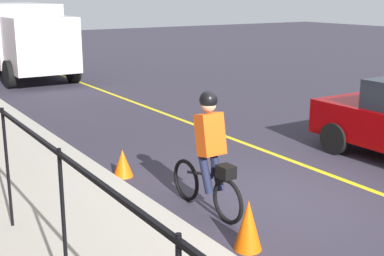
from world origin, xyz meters
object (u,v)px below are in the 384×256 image
box_truck_background (21,36)px  traffic_cone_near (248,225)px  traffic_cone_far (123,163)px  cyclist_lead (209,154)px

box_truck_background → traffic_cone_near: (-16.14, 1.70, -1.22)m
box_truck_background → traffic_cone_near: box_truck_background is taller
traffic_cone_near → traffic_cone_far: size_ratio=1.35×
traffic_cone_far → box_truck_background: bearing=-8.2°
box_truck_background → traffic_cone_far: size_ratio=13.76×
cyclist_lead → box_truck_background: size_ratio=0.27×
cyclist_lead → traffic_cone_far: bearing=8.1°
cyclist_lead → traffic_cone_near: (-1.21, 0.23, -0.58)m
box_truck_background → traffic_cone_far: box_truck_background is taller
cyclist_lead → box_truck_background: bearing=-7.2°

